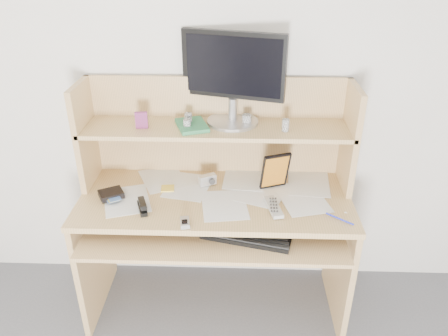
{
  "coord_description": "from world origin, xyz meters",
  "views": [
    {
      "loc": [
        0.11,
        -0.44,
        1.94
      ],
      "look_at": [
        0.05,
        1.43,
        0.95
      ],
      "focal_mm": 35.0,
      "sensor_mm": 36.0,
      "label": 1
    }
  ],
  "objects_px": {
    "desk": "(216,198)",
    "monitor": "(233,75)",
    "keyboard": "(247,235)",
    "tv_remote": "(273,207)",
    "game_case": "(275,171)"
  },
  "relations": [
    {
      "from": "desk",
      "to": "monitor",
      "type": "distance_m",
      "value": 0.65
    },
    {
      "from": "keyboard",
      "to": "monitor",
      "type": "bearing_deg",
      "value": 114.33
    },
    {
      "from": "monitor",
      "to": "desk",
      "type": "bearing_deg",
      "value": -103.91
    },
    {
      "from": "keyboard",
      "to": "tv_remote",
      "type": "xyz_separation_m",
      "value": [
        0.13,
        0.1,
        0.1
      ]
    },
    {
      "from": "monitor",
      "to": "tv_remote",
      "type": "bearing_deg",
      "value": -42.11
    },
    {
      "from": "desk",
      "to": "tv_remote",
      "type": "xyz_separation_m",
      "value": [
        0.29,
        -0.19,
        0.07
      ]
    },
    {
      "from": "desk",
      "to": "game_case",
      "type": "bearing_deg",
      "value": 1.4
    },
    {
      "from": "tv_remote",
      "to": "monitor",
      "type": "relative_size",
      "value": 0.36
    },
    {
      "from": "keyboard",
      "to": "game_case",
      "type": "xyz_separation_m",
      "value": [
        0.15,
        0.29,
        0.2
      ]
    },
    {
      "from": "keyboard",
      "to": "tv_remote",
      "type": "height_order",
      "value": "tv_remote"
    },
    {
      "from": "keyboard",
      "to": "tv_remote",
      "type": "bearing_deg",
      "value": 50.06
    },
    {
      "from": "game_case",
      "to": "keyboard",
      "type": "bearing_deg",
      "value": -137.74
    },
    {
      "from": "tv_remote",
      "to": "desk",
      "type": "bearing_deg",
      "value": 134.78
    },
    {
      "from": "desk",
      "to": "keyboard",
      "type": "height_order",
      "value": "desk"
    },
    {
      "from": "keyboard",
      "to": "tv_remote",
      "type": "distance_m",
      "value": 0.19
    }
  ]
}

